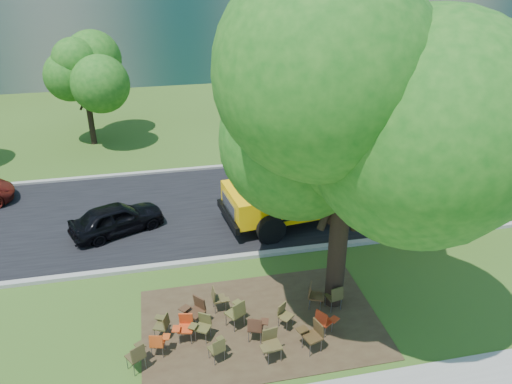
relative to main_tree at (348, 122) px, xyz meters
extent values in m
plane|color=#354F18|center=(-3.42, 0.02, -5.95)|extent=(160.00, 160.00, 0.00)
cube|color=#382819|center=(-2.42, -0.48, -5.93)|extent=(7.00, 4.50, 0.03)
cube|color=black|center=(-3.42, 7.02, -5.93)|extent=(80.00, 8.00, 0.04)
cube|color=gray|center=(-3.42, 3.02, -5.88)|extent=(80.00, 0.25, 0.14)
cube|color=gray|center=(-3.42, 11.12, -5.88)|extent=(80.00, 0.25, 0.14)
cylinder|color=black|center=(-8.42, 16.02, -4.20)|extent=(0.32, 0.32, 3.50)
sphere|color=#175713|center=(-8.42, 16.02, -1.73)|extent=(4.80, 4.80, 4.80)
cylinder|color=black|center=(4.58, 14.02, -3.85)|extent=(0.38, 0.38, 4.20)
sphere|color=#175713|center=(4.58, 14.02, -0.91)|extent=(5.60, 5.60, 5.60)
cylinder|color=black|center=(12.58, 13.02, -4.15)|extent=(0.34, 0.34, 3.60)
sphere|color=#175713|center=(12.58, 13.02, -1.60)|extent=(5.00, 5.00, 5.00)
cylinder|color=black|center=(0.00, 0.00, -3.51)|extent=(0.56, 0.56, 4.88)
sphere|color=#175713|center=(0.00, 0.00, 0.01)|extent=(7.20, 7.20, 7.20)
cube|color=#FEB808|center=(4.98, 5.99, -3.98)|extent=(12.41, 4.30, 2.71)
cube|color=black|center=(5.31, 6.03, -3.68)|extent=(11.76, 4.26, 0.66)
cube|color=#FEB808|center=(-1.74, 5.12, -4.84)|extent=(1.74, 2.60, 1.05)
cube|color=black|center=(4.98, 5.99, -4.67)|extent=(12.44, 4.33, 0.09)
cube|color=black|center=(4.98, 5.99, -5.08)|extent=(12.44, 4.33, 0.09)
cylinder|color=black|center=(-1.09, 3.81, -5.39)|extent=(1.14, 0.47, 1.11)
cylinder|color=black|center=(-1.44, 6.55, -5.39)|extent=(1.14, 0.47, 1.11)
cylinder|color=black|center=(8.34, 5.03, -5.39)|extent=(1.14, 0.47, 1.11)
cylinder|color=black|center=(7.98, 7.77, -5.39)|extent=(1.14, 0.47, 1.11)
cylinder|color=black|center=(9.87, 5.23, -5.39)|extent=(1.14, 0.47, 1.11)
cylinder|color=black|center=(9.52, 7.97, -5.39)|extent=(1.14, 0.47, 1.11)
cube|color=#42381C|center=(-6.04, -1.53, -5.49)|extent=(0.57, 0.57, 0.05)
cube|color=#42381C|center=(-5.94, -1.69, -5.27)|extent=(0.39, 0.30, 0.41)
cube|color=#42381C|center=(-5.91, -1.29, -5.37)|extent=(0.34, 0.36, 0.03)
cylinder|color=slate|center=(-6.28, -1.48, -5.72)|extent=(0.02, 0.02, 0.45)
cylinder|color=slate|center=(-5.80, -1.59, -5.72)|extent=(0.02, 0.02, 0.45)
cube|color=#B64113|center=(-5.45, -1.11, -5.54)|extent=(0.45, 0.44, 0.05)
cube|color=#B64113|center=(-5.49, -1.26, -5.34)|extent=(0.37, 0.17, 0.36)
cube|color=#B64113|center=(-5.21, -1.03, -5.43)|extent=(0.25, 0.29, 0.03)
cylinder|color=slate|center=(-5.56, -0.92, -5.74)|extent=(0.02, 0.02, 0.41)
cylinder|color=slate|center=(-5.34, -1.29, -5.74)|extent=(0.02, 0.02, 0.41)
cube|color=#45401E|center=(-3.92, -1.66, -5.53)|extent=(0.49, 0.48, 0.05)
cube|color=#45401E|center=(-3.86, -1.81, -5.33)|extent=(0.37, 0.22, 0.37)
cube|color=#45401E|center=(-3.77, -1.45, -5.43)|extent=(0.28, 0.31, 0.03)
cylinder|color=slate|center=(-4.12, -1.57, -5.74)|extent=(0.02, 0.02, 0.41)
cylinder|color=slate|center=(-3.72, -1.74, -5.74)|extent=(0.02, 0.02, 0.41)
cube|color=#4D4821|center=(-4.19, -0.80, -5.52)|extent=(0.54, 0.53, 0.05)
cube|color=#4D4821|center=(-4.10, -0.65, -5.31)|extent=(0.37, 0.27, 0.38)
cube|color=#4D4821|center=(-4.45, -0.79, -5.41)|extent=(0.32, 0.33, 0.03)
cylinder|color=slate|center=(-4.13, -1.02, -5.73)|extent=(0.02, 0.02, 0.43)
cylinder|color=slate|center=(-4.24, -0.58, -5.73)|extent=(0.02, 0.02, 0.43)
cube|color=#432517|center=(-2.73, -1.11, -5.50)|extent=(0.53, 0.52, 0.05)
cube|color=#432517|center=(-2.79, -1.27, -5.28)|extent=(0.41, 0.23, 0.40)
cube|color=#432517|center=(-2.45, -1.06, -5.38)|extent=(0.30, 0.34, 0.03)
cylinder|color=slate|center=(-2.83, -0.89, -5.72)|extent=(0.02, 0.02, 0.45)
cylinder|color=slate|center=(-2.63, -1.32, -5.72)|extent=(0.02, 0.02, 0.45)
cube|color=brown|center=(-2.44, -1.93, -5.46)|extent=(0.51, 0.49, 0.05)
cube|color=brown|center=(-2.47, -1.74, -5.22)|extent=(0.44, 0.17, 0.43)
cube|color=brown|center=(-2.68, -2.12, -5.33)|extent=(0.28, 0.33, 0.03)
cylinder|color=slate|center=(-2.24, -2.09, -5.70)|extent=(0.03, 0.03, 0.48)
cylinder|color=slate|center=(-2.65, -1.78, -5.70)|extent=(0.03, 0.03, 0.48)
cube|color=#3F2D16|center=(-1.30, -1.85, -5.45)|extent=(0.56, 0.57, 0.05)
cube|color=#3F2D16|center=(-1.11, -1.79, -5.21)|extent=(0.23, 0.45, 0.44)
cube|color=#3F2D16|center=(-1.53, -1.65, -5.32)|extent=(0.37, 0.32, 0.03)
cylinder|color=slate|center=(-1.42, -2.09, -5.70)|extent=(0.03, 0.03, 0.49)
cylinder|color=slate|center=(-1.18, -1.62, -5.70)|extent=(0.03, 0.03, 0.49)
cube|color=red|center=(-0.74, -1.24, -5.51)|extent=(0.55, 0.56, 0.05)
cube|color=red|center=(-0.88, -1.34, -5.29)|extent=(0.29, 0.38, 0.39)
cube|color=red|center=(-0.49, -1.36, -5.39)|extent=(0.35, 0.33, 0.03)
cylinder|color=slate|center=(-0.69, -1.01, -5.73)|extent=(0.02, 0.02, 0.44)
cylinder|color=slate|center=(-0.78, -1.47, -5.73)|extent=(0.02, 0.02, 0.44)
cube|color=#48421F|center=(-5.33, -0.45, -5.53)|extent=(0.49, 0.50, 0.05)
cube|color=#48421F|center=(-5.18, -0.52, -5.33)|extent=(0.23, 0.37, 0.37)
cube|color=#48421F|center=(-5.36, -0.20, -5.42)|extent=(0.32, 0.29, 0.03)
cylinder|color=slate|center=(-5.53, -0.53, -5.74)|extent=(0.02, 0.02, 0.41)
cylinder|color=slate|center=(-5.12, -0.38, -5.74)|extent=(0.02, 0.02, 0.41)
cube|color=#3F2716|center=(-4.33, -0.18, -5.45)|extent=(0.63, 0.63, 0.05)
cube|color=#3F2716|center=(-4.18, -0.05, -5.21)|extent=(0.37, 0.40, 0.44)
cube|color=#3F2716|center=(-4.62, -0.08, -5.32)|extent=(0.39, 0.38, 0.03)
cylinder|color=slate|center=(-4.35, -0.45, -5.70)|extent=(0.03, 0.03, 0.49)
cylinder|color=slate|center=(-4.31, 0.08, -5.70)|extent=(0.03, 0.03, 0.49)
cube|color=#4D4121|center=(-3.55, 0.37, -5.51)|extent=(0.41, 0.43, 0.05)
cube|color=#4D4121|center=(-3.72, 0.37, -5.30)|extent=(0.11, 0.39, 0.39)
cube|color=#4D4121|center=(-3.40, 0.15, -5.40)|extent=(0.28, 0.23, 0.03)
cylinder|color=slate|center=(-3.39, 0.55, -5.73)|extent=(0.02, 0.02, 0.43)
cylinder|color=slate|center=(-3.70, 0.20, -5.73)|extent=(0.02, 0.02, 0.43)
cube|color=#504C22|center=(-3.20, -0.46, -5.45)|extent=(0.62, 0.62, 0.06)
cube|color=#504C22|center=(-3.10, -0.63, -5.21)|extent=(0.43, 0.32, 0.44)
cube|color=#504C22|center=(-3.06, -0.19, -5.32)|extent=(0.37, 0.39, 0.03)
cylinder|color=slate|center=(-3.46, -0.39, -5.70)|extent=(0.03, 0.03, 0.50)
cylinder|color=slate|center=(-2.95, -0.52, -5.70)|extent=(0.03, 0.03, 0.50)
cube|color=#4B321A|center=(-0.64, -0.13, -5.50)|extent=(0.53, 0.54, 0.05)
cube|color=#4B321A|center=(-0.80, -0.06, -5.28)|extent=(0.24, 0.41, 0.40)
cube|color=#4B321A|center=(-0.60, -0.41, -5.38)|extent=(0.34, 0.31, 0.03)
cylinder|color=slate|center=(-0.42, -0.04, -5.72)|extent=(0.02, 0.02, 0.45)
cylinder|color=slate|center=(-0.86, -0.22, -5.72)|extent=(0.02, 0.02, 0.45)
cube|color=#413B1C|center=(-0.11, -0.28, -5.49)|extent=(0.50, 0.48, 0.05)
cube|color=#413B1C|center=(-0.07, -0.45, -5.27)|extent=(0.42, 0.17, 0.41)
cube|color=#413B1C|center=(0.10, -0.09, -5.37)|extent=(0.28, 0.32, 0.03)
cylinder|color=slate|center=(-0.31, -0.14, -5.72)|extent=(0.02, 0.02, 0.46)
cylinder|color=slate|center=(0.10, -0.41, -5.72)|extent=(0.02, 0.02, 0.46)
cube|color=brown|center=(-1.75, -0.77, -5.55)|extent=(0.51, 0.51, 0.04)
cube|color=brown|center=(-1.85, -0.64, -5.35)|extent=(0.33, 0.29, 0.36)
cube|color=brown|center=(-1.84, -1.00, -5.44)|extent=(0.31, 0.32, 0.03)
cylinder|color=slate|center=(-1.54, -0.79, -5.75)|extent=(0.02, 0.02, 0.40)
cylinder|color=slate|center=(-1.96, -0.74, -5.75)|extent=(0.02, 0.02, 0.40)
cube|color=#C03B14|center=(-4.66, -0.74, -5.51)|extent=(0.48, 0.47, 0.05)
cube|color=#C03B14|center=(-4.63, -0.57, -5.29)|extent=(0.40, 0.17, 0.39)
cube|color=#C03B14|center=(-4.92, -0.82, -5.39)|extent=(0.27, 0.31, 0.03)
cylinder|color=slate|center=(-4.54, -0.94, -5.73)|extent=(0.02, 0.02, 0.44)
cylinder|color=slate|center=(-4.79, -0.54, -5.73)|extent=(0.02, 0.02, 0.44)
imported|color=black|center=(-6.75, 5.81, -5.34)|extent=(3.86, 2.73, 1.22)
camera|label=1|loc=(-4.97, -11.72, 4.20)|focal=35.00mm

